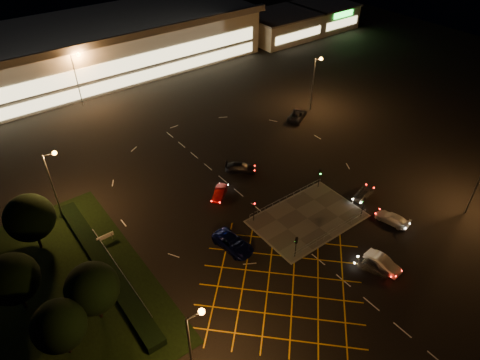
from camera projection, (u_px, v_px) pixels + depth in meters
ground at (286, 217)px, 57.36m from camera, size 180.00×180.00×0.00m
pedestrian_island at (307, 219)px, 57.01m from camera, size 14.00×9.00×0.12m
grass_verge at (63, 289)px, 47.77m from camera, size 18.00×30.00×0.08m
hedge at (105, 266)px, 49.88m from camera, size 2.00×26.00×1.00m
supermarket at (99, 47)px, 93.60m from camera, size 72.00×26.50×10.50m
retail_unit_a at (280, 26)px, 111.78m from camera, size 18.80×14.80×6.35m
retail_unit_b at (324, 15)px, 119.42m from camera, size 14.80×14.80×6.35m
streetlight_sw at (194, 341)px, 35.44m from camera, size 1.78×0.56×10.03m
streetlight_nw at (53, 177)px, 53.59m from camera, size 1.78×0.56×10.03m
streetlight_ne at (315, 77)px, 77.81m from camera, size 1.78×0.56×10.03m
streetlight_far_left at (77, 72)px, 79.39m from camera, size 1.78×0.56×10.03m
streetlight_far_right at (242, 28)px, 99.78m from camera, size 1.78×0.56×10.03m
signal_sw at (296, 243)px, 50.20m from camera, size 0.28×0.30×3.15m
signal_se at (364, 203)px, 55.94m from camera, size 0.28×0.30×3.15m
signal_nw at (254, 207)px, 55.29m from camera, size 0.28×0.30×3.15m
signal_ne at (320, 174)px, 61.02m from camera, size 0.28×0.30×3.15m
tree_a at (59, 326)px, 39.12m from camera, size 5.04×5.04×6.86m
tree_b at (12, 279)px, 43.07m from camera, size 5.40×5.40×7.35m
tree_c at (30, 218)px, 49.89m from camera, size 5.76×5.76×7.84m
tree_e at (92, 288)px, 42.12m from camera, size 5.40×5.40×7.35m
car_near_silver at (374, 267)px, 49.59m from camera, size 2.84×4.01×1.27m
car_queue_white at (383, 263)px, 49.92m from camera, size 1.95×4.55×1.46m
car_left_blue at (233, 243)px, 52.38m from camera, size 3.29×5.95×1.58m
car_far_dkgrey at (241, 168)px, 65.24m from camera, size 4.94×4.64×1.40m
car_right_silver at (364, 193)px, 60.26m from camera, size 4.45×2.63×1.42m
car_circ_red at (220, 193)px, 60.42m from camera, size 3.88×3.54×1.29m
car_east_grey at (297, 115)px, 78.37m from camera, size 5.83×4.71×1.47m
car_approach_white at (392, 219)px, 56.14m from camera, size 2.67×4.73×1.29m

